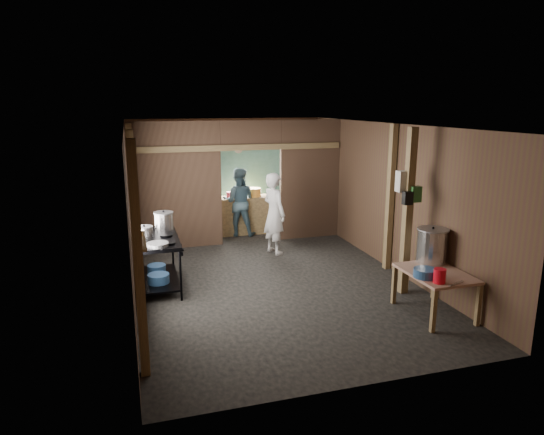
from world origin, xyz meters
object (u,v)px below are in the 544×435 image
object	(u,v)px
prep_table	(434,293)
yellow_tub	(253,192)
pink_bucket	(440,276)
gas_range	(157,263)
stove_pot_large	(164,222)
cook	(274,213)
stock_pot	(432,246)

from	to	relation	value
prep_table	yellow_tub	world-z (taller)	yellow_tub
prep_table	pink_bucket	distance (m)	0.59
gas_range	stove_pot_large	distance (m)	0.72
stove_pot_large	pink_bucket	distance (m)	4.45
pink_bucket	cook	bearing A→B (deg)	106.64
stove_pot_large	yellow_tub	bearing A→B (deg)	48.84
gas_range	pink_bucket	world-z (taller)	gas_range
stock_pot	pink_bucket	size ratio (longest dim) A/B	2.78
stove_pot_large	yellow_tub	world-z (taller)	stove_pot_large
gas_range	stove_pot_large	bearing A→B (deg)	67.58
prep_table	stove_pot_large	world-z (taller)	stove_pot_large
stove_pot_large	cook	size ratio (longest dim) A/B	0.20
prep_table	stock_pot	xyz separation A→B (m)	(0.19, 0.41, 0.56)
stock_pot	prep_table	bearing A→B (deg)	-115.12
gas_range	stove_pot_large	world-z (taller)	stove_pot_large
cook	pink_bucket	bearing A→B (deg)	176.97
prep_table	pink_bucket	world-z (taller)	pink_bucket
prep_table	cook	size ratio (longest dim) A/B	0.66
stove_pot_large	cook	bearing A→B (deg)	21.17
gas_range	stock_pot	distance (m)	4.30
pink_bucket	yellow_tub	bearing A→B (deg)	101.70
cook	gas_range	bearing A→B (deg)	98.41
stock_pot	cook	size ratio (longest dim) A/B	0.33
gas_range	pink_bucket	size ratio (longest dim) A/B	7.50
stock_pot	pink_bucket	xyz separation A→B (m)	(-0.40, -0.78, -0.15)
prep_table	stove_pot_large	xyz separation A→B (m)	(-3.54, 2.58, 0.68)
gas_range	cook	size ratio (longest dim) A/B	0.89
stock_pot	yellow_tub	world-z (taller)	stock_pot
stock_pot	cook	bearing A→B (deg)	116.96
stove_pot_large	cook	distance (m)	2.36
pink_bucket	stock_pot	bearing A→B (deg)	62.70
stock_pot	yellow_tub	distance (m)	4.93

